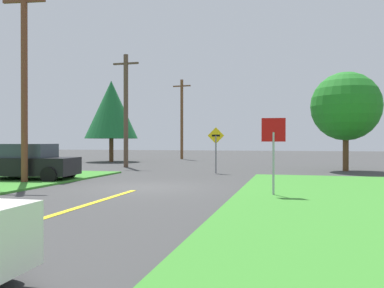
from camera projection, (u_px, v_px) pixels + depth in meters
name	position (u px, v px, depth m)	size (l,w,h in m)	color
ground_plane	(144.00, 187.00, 14.73)	(120.00, 120.00, 0.00)	#3C3C3C
stop_sign	(273.00, 142.00, 12.12)	(0.73, 0.09, 2.45)	#9EA0A8
parked_car_near_building	(30.00, 162.00, 17.23)	(4.09, 2.48, 1.62)	black
utility_pole_near	(24.00, 81.00, 15.96)	(1.80, 0.36, 8.09)	brown
utility_pole_mid	(126.00, 109.00, 26.23)	(1.80, 0.31, 7.54)	brown
utility_pole_far	(182.00, 118.00, 38.30)	(1.80, 0.28, 7.77)	brown
direction_sign	(216.00, 145.00, 21.26)	(0.91, 0.08, 2.50)	slate
oak_tree_left	(111.00, 110.00, 33.25)	(4.46, 4.46, 6.89)	brown
pine_tree_center	(346.00, 106.00, 22.76)	(3.98, 3.98, 5.76)	brown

